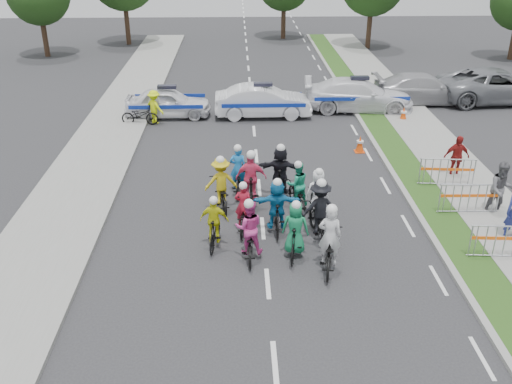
{
  "coord_description": "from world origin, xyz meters",
  "views": [
    {
      "loc": [
        -0.73,
        -12.58,
        8.81
      ],
      "look_at": [
        -0.2,
        3.35,
        1.1
      ],
      "focal_mm": 40.0,
      "sensor_mm": 36.0,
      "label": 1
    }
  ],
  "objects_px": {
    "rider_9": "(251,185)",
    "spectator_1": "(501,189)",
    "police_car_2": "(358,95)",
    "cone_0": "(360,144)",
    "marshal_hiviz": "(155,107)",
    "rider_0": "(329,247)",
    "rider_5": "(277,209)",
    "rider_7": "(317,199)",
    "barrier_0": "(504,243)",
    "rider_12": "(238,177)",
    "civilian_suv": "(498,86)",
    "police_car_1": "(263,101)",
    "barrier_2": "(447,173)",
    "police_car_0": "(168,103)",
    "rider_3": "(215,227)",
    "rider_11": "(280,175)",
    "rider_2": "(249,236)",
    "rider_10": "(221,188)",
    "civilian_sedan": "(424,89)",
    "parked_bike": "(140,115)",
    "spectator_2": "(456,157)",
    "rider_4": "(319,216)",
    "rider_8": "(297,191)",
    "barrier_1": "(469,200)",
    "rider_6": "(243,214)",
    "cone_1": "(403,114)"
  },
  "relations": [
    {
      "from": "rider_2",
      "to": "rider_7",
      "type": "relative_size",
      "value": 1.05
    },
    {
      "from": "rider_3",
      "to": "marshal_hiviz",
      "type": "height_order",
      "value": "rider_3"
    },
    {
      "from": "police_car_1",
      "to": "barrier_2",
      "type": "height_order",
      "value": "police_car_1"
    },
    {
      "from": "rider_8",
      "to": "rider_12",
      "type": "height_order",
      "value": "rider_12"
    },
    {
      "from": "rider_7",
      "to": "spectator_2",
      "type": "bearing_deg",
      "value": -157.38
    },
    {
      "from": "rider_2",
      "to": "rider_10",
      "type": "xyz_separation_m",
      "value": [
        -0.85,
        3.05,
        0.04
      ]
    },
    {
      "from": "rider_0",
      "to": "barrier_2",
      "type": "bearing_deg",
      "value": -124.71
    },
    {
      "from": "marshal_hiviz",
      "to": "cone_1",
      "type": "xyz_separation_m",
      "value": [
        11.79,
        -0.11,
        -0.45
      ]
    },
    {
      "from": "civilian_suv",
      "to": "spectator_1",
      "type": "relative_size",
      "value": 3.37
    },
    {
      "from": "rider_3",
      "to": "rider_5",
      "type": "distance_m",
      "value": 2.05
    },
    {
      "from": "rider_12",
      "to": "barrier_2",
      "type": "relative_size",
      "value": 0.93
    },
    {
      "from": "police_car_1",
      "to": "spectator_1",
      "type": "height_order",
      "value": "spectator_1"
    },
    {
      "from": "barrier_2",
      "to": "rider_2",
      "type": "bearing_deg",
      "value": -148.34
    },
    {
      "from": "police_car_2",
      "to": "parked_bike",
      "type": "height_order",
      "value": "police_car_2"
    },
    {
      "from": "rider_4",
      "to": "rider_11",
      "type": "bearing_deg",
      "value": -81.05
    },
    {
      "from": "rider_10",
      "to": "police_car_1",
      "type": "bearing_deg",
      "value": -110.31
    },
    {
      "from": "rider_2",
      "to": "marshal_hiviz",
      "type": "xyz_separation_m",
      "value": [
        -4.16,
        11.95,
        0.09
      ]
    },
    {
      "from": "rider_0",
      "to": "rider_5",
      "type": "distance_m",
      "value": 2.45
    },
    {
      "from": "police_car_2",
      "to": "barrier_1",
      "type": "height_order",
      "value": "police_car_2"
    },
    {
      "from": "cone_1",
      "to": "rider_3",
      "type": "bearing_deg",
      "value": -127.52
    },
    {
      "from": "rider_7",
      "to": "rider_4",
      "type": "bearing_deg",
      "value": 78.91
    },
    {
      "from": "rider_0",
      "to": "police_car_0",
      "type": "height_order",
      "value": "rider_0"
    },
    {
      "from": "rider_11",
      "to": "police_car_1",
      "type": "bearing_deg",
      "value": -80.69
    },
    {
      "from": "civilian_sedan",
      "to": "rider_3",
      "type": "bearing_deg",
      "value": 142.94
    },
    {
      "from": "rider_7",
      "to": "police_car_1",
      "type": "distance_m",
      "value": 10.58
    },
    {
      "from": "police_car_2",
      "to": "cone_0",
      "type": "distance_m",
      "value": 5.75
    },
    {
      "from": "rider_4",
      "to": "police_car_1",
      "type": "distance_m",
      "value": 11.83
    },
    {
      "from": "rider_4",
      "to": "rider_8",
      "type": "distance_m",
      "value": 1.99
    },
    {
      "from": "marshal_hiviz",
      "to": "parked_bike",
      "type": "relative_size",
      "value": 0.91
    },
    {
      "from": "rider_0",
      "to": "rider_7",
      "type": "bearing_deg",
      "value": -81.34
    },
    {
      "from": "rider_8",
      "to": "police_car_1",
      "type": "relative_size",
      "value": 0.39
    },
    {
      "from": "rider_12",
      "to": "civilian_suv",
      "type": "xyz_separation_m",
      "value": [
        13.63,
        10.56,
        0.26
      ]
    },
    {
      "from": "rider_2",
      "to": "police_car_0",
      "type": "relative_size",
      "value": 0.46
    },
    {
      "from": "marshal_hiviz",
      "to": "rider_0",
      "type": "bearing_deg",
      "value": 154.74
    },
    {
      "from": "rider_7",
      "to": "rider_8",
      "type": "relative_size",
      "value": 0.98
    },
    {
      "from": "rider_9",
      "to": "civilian_suv",
      "type": "height_order",
      "value": "rider_9"
    },
    {
      "from": "rider_5",
      "to": "rider_10",
      "type": "bearing_deg",
      "value": -42.38
    },
    {
      "from": "rider_4",
      "to": "rider_7",
      "type": "distance_m",
      "value": 1.28
    },
    {
      "from": "police_car_0",
      "to": "rider_5",
      "type": "bearing_deg",
      "value": -157.26
    },
    {
      "from": "rider_4",
      "to": "parked_bike",
      "type": "distance_m",
      "value": 12.82
    },
    {
      "from": "spectator_1",
      "to": "marshal_hiviz",
      "type": "distance_m",
      "value": 15.67
    },
    {
      "from": "rider_10",
      "to": "marshal_hiviz",
      "type": "height_order",
      "value": "rider_10"
    },
    {
      "from": "rider_6",
      "to": "police_car_1",
      "type": "bearing_deg",
      "value": -89.11
    },
    {
      "from": "rider_9",
      "to": "police_car_2",
      "type": "xyz_separation_m",
      "value": [
        5.64,
        10.41,
        0.01
      ]
    },
    {
      "from": "civilian_sedan",
      "to": "rider_11",
      "type": "bearing_deg",
      "value": 142.01
    },
    {
      "from": "barrier_0",
      "to": "cone_0",
      "type": "xyz_separation_m",
      "value": [
        -2.4,
        8.4,
        -0.22
      ]
    },
    {
      "from": "rider_9",
      "to": "spectator_1",
      "type": "bearing_deg",
      "value": 175.56
    },
    {
      "from": "rider_6",
      "to": "spectator_2",
      "type": "height_order",
      "value": "rider_6"
    },
    {
      "from": "rider_0",
      "to": "civilian_suv",
      "type": "distance_m",
      "value": 19.07
    },
    {
      "from": "rider_0",
      "to": "rider_6",
      "type": "bearing_deg",
      "value": -33.28
    }
  ]
}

